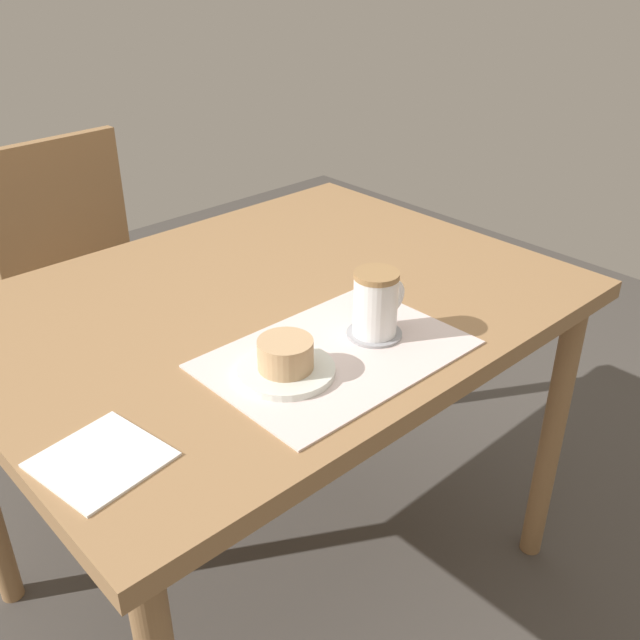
{
  "coord_description": "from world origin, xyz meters",
  "views": [
    {
      "loc": [
        -0.75,
        -0.95,
        1.37
      ],
      "look_at": [
        -0.05,
        -0.2,
        0.79
      ],
      "focal_mm": 40.0,
      "sensor_mm": 36.0,
      "label": 1
    }
  ],
  "objects": [
    {
      "name": "coffee_coaster",
      "position": [
        0.04,
        -0.24,
        0.75
      ],
      "size": [
        0.1,
        0.1,
        0.0
      ],
      "primitive_type": "cylinder",
      "color": "#99999E",
      "rests_on": "placemat"
    },
    {
      "name": "ground_plane",
      "position": [
        0.0,
        0.0,
        -0.01
      ],
      "size": [
        4.4,
        4.4,
        0.02
      ],
      "primitive_type": "cube",
      "color": "#47423D"
    },
    {
      "name": "pastry",
      "position": [
        -0.15,
        -0.23,
        0.78
      ],
      "size": [
        0.09,
        0.09,
        0.05
      ],
      "primitive_type": "cylinder",
      "color": "tan",
      "rests_on": "pastry_plate"
    },
    {
      "name": "dining_table",
      "position": [
        0.0,
        0.0,
        0.66
      ],
      "size": [
        1.12,
        0.85,
        0.74
      ],
      "color": "#997047",
      "rests_on": "ground_plane"
    },
    {
      "name": "pastry_plate",
      "position": [
        -0.15,
        -0.23,
        0.75
      ],
      "size": [
        0.16,
        0.16,
        0.01
      ],
      "primitive_type": "cylinder",
      "color": "silver",
      "rests_on": "placemat"
    },
    {
      "name": "placemat",
      "position": [
        -0.05,
        -0.24,
        0.75
      ],
      "size": [
        0.42,
        0.29,
        0.0
      ],
      "primitive_type": "cube",
      "color": "silver",
      "rests_on": "dining_table"
    },
    {
      "name": "wooden_chair",
      "position": [
        -0.03,
        0.75,
        0.48
      ],
      "size": [
        0.44,
        0.44,
        0.88
      ],
      "rotation": [
        0.0,
        0.0,
        3.19
      ],
      "color": "#997047",
      "rests_on": "ground_plane"
    },
    {
      "name": "coffee_mug",
      "position": [
        0.04,
        -0.24,
        0.81
      ],
      "size": [
        0.11,
        0.08,
        0.11
      ],
      "color": "white",
      "rests_on": "coffee_coaster"
    },
    {
      "name": "paper_napkin",
      "position": [
        -0.47,
        -0.22,
        0.75
      ],
      "size": [
        0.17,
        0.17,
        0.0
      ],
      "primitive_type": "cube",
      "rotation": [
        0.0,
        0.0,
        0.15
      ],
      "color": "white",
      "rests_on": "dining_table"
    }
  ]
}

